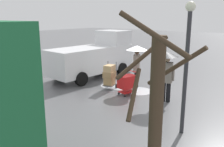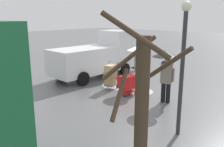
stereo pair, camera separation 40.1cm
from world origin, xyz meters
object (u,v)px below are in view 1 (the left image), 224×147
(shopping_cart_vendor, at_px, (127,82))
(pedestrian_black_side, at_px, (166,64))
(pedestrian_pink_side, at_px, (137,56))
(bare_tree_near, at_px, (155,119))
(street_lamp, at_px, (187,56))
(cargo_van_parked_right, at_px, (94,56))
(hand_dolly_boxes, at_px, (110,75))

(shopping_cart_vendor, xyz_separation_m, pedestrian_black_side, (-1.73, -0.23, 1.02))
(pedestrian_pink_side, relative_size, pedestrian_black_side, 1.00)
(shopping_cart_vendor, height_order, bare_tree_near, bare_tree_near)
(pedestrian_pink_side, distance_m, street_lamp, 4.82)
(cargo_van_parked_right, distance_m, bare_tree_near, 10.16)
(shopping_cart_vendor, distance_m, hand_dolly_boxes, 1.14)
(cargo_van_parked_right, distance_m, pedestrian_black_side, 5.41)
(cargo_van_parked_right, xyz_separation_m, pedestrian_black_side, (-5.21, 1.39, 0.41))
(hand_dolly_boxes, distance_m, bare_tree_near, 7.49)
(pedestrian_black_side, relative_size, bare_tree_near, 0.60)
(cargo_van_parked_right, relative_size, shopping_cart_vendor, 5.35)
(shopping_cart_vendor, bearing_deg, pedestrian_pink_side, -78.71)
(bare_tree_near, bearing_deg, shopping_cart_vendor, -50.83)
(cargo_van_parked_right, bearing_deg, pedestrian_pink_side, 170.91)
(pedestrian_pink_side, height_order, street_lamp, street_lamp)
(cargo_van_parked_right, distance_m, pedestrian_pink_side, 3.33)
(cargo_van_parked_right, xyz_separation_m, pedestrian_pink_side, (-3.26, 0.52, 0.41))
(shopping_cart_vendor, distance_m, pedestrian_black_side, 2.02)
(pedestrian_black_side, distance_m, bare_tree_near, 5.84)
(hand_dolly_boxes, xyz_separation_m, bare_tree_near, (-5.27, 5.22, 1.04))
(cargo_van_parked_right, xyz_separation_m, bare_tree_near, (-7.62, 6.70, 0.56))
(cargo_van_parked_right, xyz_separation_m, hand_dolly_boxes, (-2.35, 1.48, -0.48))
(shopping_cart_vendor, distance_m, pedestrian_pink_side, 1.51)
(bare_tree_near, bearing_deg, pedestrian_pink_side, -54.78)
(cargo_van_parked_right, relative_size, bare_tree_near, 1.53)
(cargo_van_parked_right, bearing_deg, shopping_cart_vendor, 155.12)
(shopping_cart_vendor, xyz_separation_m, bare_tree_near, (-4.14, 5.09, 1.18))
(shopping_cart_vendor, bearing_deg, hand_dolly_boxes, -6.88)
(hand_dolly_boxes, bearing_deg, shopping_cart_vendor, 173.12)
(shopping_cart_vendor, xyz_separation_m, hand_dolly_boxes, (1.13, -0.14, 0.13))
(pedestrian_pink_side, xyz_separation_m, street_lamp, (-3.64, 3.06, 0.79))
(shopping_cart_vendor, height_order, pedestrian_pink_side, pedestrian_pink_side)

